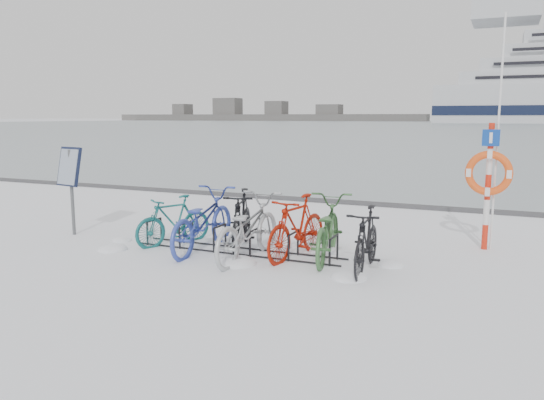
{
  "coord_description": "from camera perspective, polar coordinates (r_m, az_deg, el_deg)",
  "views": [
    {
      "loc": [
        4.28,
        -8.26,
        2.41
      ],
      "look_at": [
        0.42,
        0.6,
        0.88
      ],
      "focal_mm": 35.0,
      "sensor_mm": 36.0,
      "label": 1
    }
  ],
  "objects": [
    {
      "name": "bike_0",
      "position": [
        10.25,
        -10.56,
        -2.02
      ],
      "size": [
        1.1,
        1.65,
        0.97
      ],
      "primitive_type": "imported",
      "rotation": [
        0.0,
        0.0,
        -0.44
      ],
      "color": "#165E5F",
      "rests_on": "ground"
    },
    {
      "name": "bike_4",
      "position": [
        9.14,
        2.71,
        -2.73
      ],
      "size": [
        0.84,
        1.92,
        1.11
      ],
      "primitive_type": "imported",
      "rotation": [
        0.0,
        0.0,
        -0.18
      ],
      "color": "#9F1707",
      "rests_on": "ground"
    },
    {
      "name": "quay_edge",
      "position": [
        14.98,
        6.65,
        -0.15
      ],
      "size": [
        400.0,
        0.25,
        0.1
      ],
      "primitive_type": "cube",
      "color": "#3F3F42",
      "rests_on": "ground"
    },
    {
      "name": "info_board",
      "position": [
        11.48,
        -20.94,
        2.83
      ],
      "size": [
        0.63,
        0.33,
        1.8
      ],
      "rotation": [
        0.0,
        0.0,
        -0.18
      ],
      "color": "#595B5E",
      "rests_on": "ground"
    },
    {
      "name": "snow_drifts",
      "position": [
        9.21,
        -2.1,
        -6.21
      ],
      "size": [
        5.6,
        2.0,
        0.24
      ],
      "color": "white",
      "rests_on": "ground"
    },
    {
      "name": "shoreline",
      "position": [
        296.51,
        -1.67,
        9.06
      ],
      "size": [
        180.0,
        12.0,
        9.5
      ],
      "color": "#4C4C4C",
      "rests_on": "ground"
    },
    {
      "name": "ice_sheet",
      "position": [
        163.33,
        22.25,
        7.49
      ],
      "size": [
        400.0,
        298.0,
        0.02
      ],
      "primitive_type": "cube",
      "color": "#9FADB4",
      "rests_on": "ground"
    },
    {
      "name": "bike_3",
      "position": [
        9.03,
        -2.65,
        -2.81
      ],
      "size": [
        0.81,
        2.19,
        1.14
      ],
      "primitive_type": "imported",
      "rotation": [
        0.0,
        0.0,
        3.11
      ],
      "color": "#A6AAAE",
      "rests_on": "ground"
    },
    {
      "name": "bike_rack",
      "position": [
        9.57,
        -3.75,
        -4.52
      ],
      "size": [
        4.0,
        0.48,
        0.46
      ],
      "color": "black",
      "rests_on": "ground"
    },
    {
      "name": "ground",
      "position": [
        9.61,
        -3.74,
        -5.57
      ],
      "size": [
        900.0,
        900.0,
        0.0
      ],
      "primitive_type": "plane",
      "color": "white",
      "rests_on": "ground"
    },
    {
      "name": "bike_1",
      "position": [
        9.68,
        -7.5,
        -2.01
      ],
      "size": [
        0.86,
        2.23,
        1.16
      ],
      "primitive_type": "imported",
      "rotation": [
        0.0,
        0.0,
        3.18
      ],
      "color": "#3042A3",
      "rests_on": "ground"
    },
    {
      "name": "bike_5",
      "position": [
        9.12,
        5.9,
        -2.85
      ],
      "size": [
        1.06,
        2.18,
        1.1
      ],
      "primitive_type": "imported",
      "rotation": [
        0.0,
        0.0,
        3.31
      ],
      "color": "#396835",
      "rests_on": "ground"
    },
    {
      "name": "lifebuoy_station",
      "position": [
        10.23,
        22.31,
        2.66
      ],
      "size": [
        0.8,
        0.23,
        4.18
      ],
      "color": "red",
      "rests_on": "ground"
    },
    {
      "name": "bike_2",
      "position": [
        9.77,
        -3.29,
        -1.97
      ],
      "size": [
        1.04,
        1.93,
        1.12
      ],
      "primitive_type": "imported",
      "rotation": [
        0.0,
        0.0,
        0.3
      ],
      "color": "black",
      "rests_on": "ground"
    },
    {
      "name": "bike_6",
      "position": [
        8.47,
        10.14,
        -4.05
      ],
      "size": [
        0.57,
        1.76,
        1.05
      ],
      "primitive_type": "imported",
      "rotation": [
        0.0,
        0.0,
        0.05
      ],
      "color": "black",
      "rests_on": "ground"
    }
  ]
}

